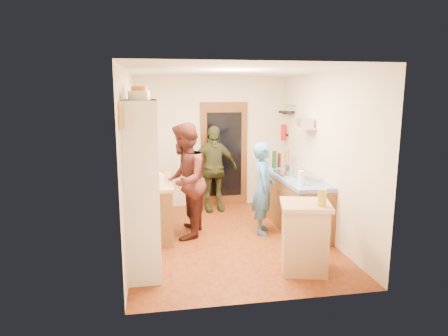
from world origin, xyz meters
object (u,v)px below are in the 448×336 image
object	(u,v)px
person_back	(213,169)
person_left	(187,180)
island_base	(304,239)
right_counter_base	(292,201)
hutch_body	(143,186)
person_hob	(265,189)

from	to	relation	value
person_back	person_left	bearing A→B (deg)	-122.72
island_base	person_left	xyz separation A→B (m)	(-1.38, 1.56, 0.49)
right_counter_base	person_left	size ratio (longest dim) A/B	1.20
right_counter_base	person_back	size ratio (longest dim) A/B	1.32
right_counter_base	island_base	size ratio (longest dim) A/B	2.56
hutch_body	right_counter_base	world-z (taller)	hutch_body
hutch_body	person_hob	size ratio (longest dim) A/B	1.46
right_counter_base	person_left	xyz separation A→B (m)	(-1.85, -0.24, 0.50)
person_left	person_back	distance (m)	1.47
person_left	person_back	bearing A→B (deg)	168.70
island_base	person_back	world-z (taller)	person_back
right_counter_base	person_hob	bearing A→B (deg)	-150.25
person_hob	person_back	distance (m)	1.56
person_hob	right_counter_base	bearing A→B (deg)	-47.36
person_back	island_base	bearing A→B (deg)	-82.88
hutch_body	person_left	size ratio (longest dim) A/B	1.20
hutch_body	person_left	xyz separation A→B (m)	(0.65, 1.06, -0.18)
right_counter_base	island_base	xyz separation A→B (m)	(-0.47, -1.80, 0.01)
right_counter_base	island_base	world-z (taller)	island_base
person_hob	person_back	world-z (taller)	person_back
hutch_body	island_base	size ratio (longest dim) A/B	2.56
person_hob	person_back	bearing A→B (deg)	36.67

